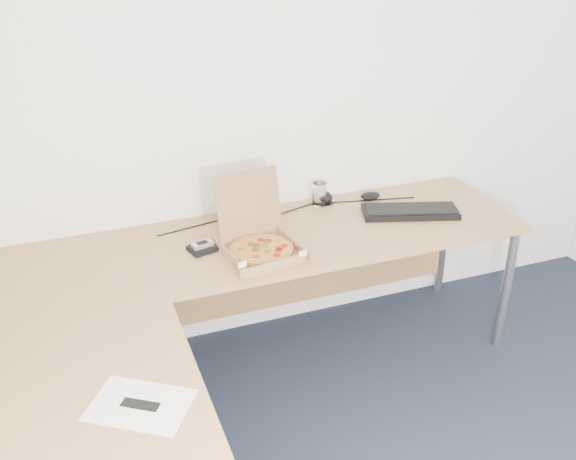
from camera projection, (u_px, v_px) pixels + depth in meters
name	position (u px, v px, depth m)	size (l,w,h in m)	color
desk	(229.00, 302.00, 2.73)	(2.50, 2.20, 0.73)	#B8804D
pizza_box	(260.00, 245.00, 3.03)	(0.32, 0.37, 0.33)	#AA7249
drinking_glass	(319.00, 194.00, 3.47)	(0.07, 0.07, 0.13)	white
keyboard	(410.00, 212.00, 3.39)	(0.48, 0.17, 0.03)	black
mouse	(370.00, 196.00, 3.56)	(0.11, 0.07, 0.04)	black
wallet	(203.00, 248.00, 3.05)	(0.12, 0.10, 0.02)	black
phone	(202.00, 244.00, 3.05)	(0.10, 0.05, 0.02)	#B2B5BA
paper_sheet	(140.00, 405.00, 2.14)	(0.32, 0.22, 0.00)	white
dome_speaker	(326.00, 197.00, 3.51)	(0.08, 0.08, 0.07)	black
cable_bundle	(285.00, 212.00, 3.41)	(0.67, 0.04, 0.01)	black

